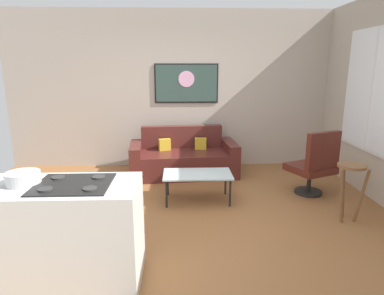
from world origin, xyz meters
name	(u,v)px	position (x,y,z in m)	size (l,w,h in m)	color
ground	(189,223)	(0.00, 0.00, -0.02)	(6.40, 6.40, 0.04)	brown
back_wall	(185,90)	(0.00, 2.42, 1.40)	(6.40, 0.05, 2.80)	#B1A495
couch	(183,159)	(-0.04, 1.84, 0.27)	(1.85, 0.98, 0.80)	#4F1F1B
coffee_table	(198,176)	(0.14, 0.65, 0.36)	(0.94, 0.53, 0.40)	silver
armchair	(315,165)	(1.82, 0.78, 0.46)	(0.73, 0.72, 0.96)	black
bar_stool	(351,178)	(1.91, -0.03, 0.54)	(0.37, 0.36, 0.71)	brown
kitchen_counter	(43,235)	(-1.26, -1.10, 0.44)	(1.62, 0.65, 0.91)	silver
mixing_bowl	(23,178)	(-1.38, -1.07, 0.94)	(0.28, 0.28, 0.10)	silver
wall_painting	(186,83)	(0.03, 2.38, 1.53)	(1.14, 0.03, 0.70)	black
window	(372,91)	(2.59, 0.90, 1.49)	(0.03, 1.43, 1.73)	silver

